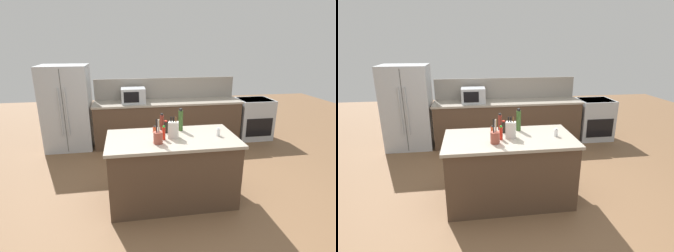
{
  "view_description": "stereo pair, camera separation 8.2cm",
  "coord_description": "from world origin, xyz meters",
  "views": [
    {
      "loc": [
        -0.58,
        -3.26,
        2.18
      ],
      "look_at": [
        0.0,
        0.35,
        0.99
      ],
      "focal_mm": 28.0,
      "sensor_mm": 36.0,
      "label": 1
    },
    {
      "loc": [
        -0.5,
        -3.27,
        2.18
      ],
      "look_at": [
        0.0,
        0.35,
        0.99
      ],
      "focal_mm": 28.0,
      "sensor_mm": 36.0,
      "label": 2
    }
  ],
  "objects": [
    {
      "name": "kitchen_island",
      "position": [
        0.0,
        0.0,
        0.47
      ],
      "size": [
        1.76,
        0.93,
        0.94
      ],
      "color": "#4C3828",
      "rests_on": "ground_plane"
    },
    {
      "name": "back_counter_run",
      "position": [
        0.3,
        2.2,
        0.47
      ],
      "size": [
        3.17,
        0.66,
        0.94
      ],
      "color": "#4C3828",
      "rests_on": "ground_plane"
    },
    {
      "name": "utensil_crock",
      "position": [
        -0.21,
        -0.18,
        1.02
      ],
      "size": [
        0.12,
        0.12,
        0.32
      ],
      "color": "brown",
      "rests_on": "kitchen_island"
    },
    {
      "name": "olive_oil_bottle",
      "position": [
        0.17,
        0.27,
        1.09
      ],
      "size": [
        0.07,
        0.07,
        0.33
      ],
      "color": "#2D4C1E",
      "rests_on": "kitchen_island"
    },
    {
      "name": "refrigerator",
      "position": [
        -1.79,
        2.25,
        0.87
      ],
      "size": [
        0.93,
        0.75,
        1.73
      ],
      "color": "#ADB2B7",
      "rests_on": "ground_plane"
    },
    {
      "name": "soy_sauce_bottle",
      "position": [
        -0.05,
        0.21,
        1.02
      ],
      "size": [
        0.06,
        0.06,
        0.18
      ],
      "color": "black",
      "rests_on": "kitchen_island"
    },
    {
      "name": "knife_block",
      "position": [
        0.01,
        -0.01,
        1.05
      ],
      "size": [
        0.15,
        0.13,
        0.29
      ],
      "rotation": [
        0.0,
        0.0,
        -0.31
      ],
      "color": "beige",
      "rests_on": "kitchen_island"
    },
    {
      "name": "hot_sauce_bottle",
      "position": [
        -0.12,
        -0.06,
        1.03
      ],
      "size": [
        0.05,
        0.05,
        0.19
      ],
      "color": "red",
      "rests_on": "kitchen_island"
    },
    {
      "name": "range_oven",
      "position": [
        2.31,
        2.2,
        0.47
      ],
      "size": [
        0.76,
        0.65,
        0.92
      ],
      "color": "#ADB2B7",
      "rests_on": "ground_plane"
    },
    {
      "name": "salt_shaker",
      "position": [
        0.63,
        -0.03,
        0.99
      ],
      "size": [
        0.06,
        0.06,
        0.11
      ],
      "color": "silver",
      "rests_on": "kitchen_island"
    },
    {
      "name": "wall_backsplash",
      "position": [
        0.3,
        2.52,
        1.17
      ],
      "size": [
        3.13,
        0.03,
        0.46
      ],
      "primitive_type": "cube",
      "color": "gray",
      "rests_on": "back_counter_run"
    },
    {
      "name": "ground_plane",
      "position": [
        0.0,
        0.0,
        0.0
      ],
      "size": [
        14.0,
        14.0,
        0.0
      ],
      "primitive_type": "plane",
      "color": "brown"
    },
    {
      "name": "microwave",
      "position": [
        -0.44,
        2.2,
        1.09
      ],
      "size": [
        0.49,
        0.39,
        0.31
      ],
      "color": "#ADB2B7",
      "rests_on": "back_counter_run"
    },
    {
      "name": "spice_jar_paprika",
      "position": [
        -0.21,
        0.24,
        0.98
      ],
      "size": [
        0.05,
        0.05,
        0.1
      ],
      "color": "#B73D1E",
      "rests_on": "kitchen_island"
    },
    {
      "name": "vinegar_bottle",
      "position": [
        -0.09,
        0.35,
        1.06
      ],
      "size": [
        0.06,
        0.06,
        0.25
      ],
      "color": "maroon",
      "rests_on": "kitchen_island"
    }
  ]
}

